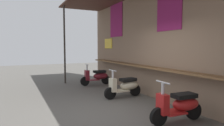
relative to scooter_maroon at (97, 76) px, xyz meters
The scene contains 5 objects.
ground_plane 3.90m from the scooter_maroon, 16.19° to the right, with size 31.77×31.77×0.00m, color #56544F.
market_stall_facade 4.18m from the scooter_maroon, 12.10° to the left, with size 11.35×2.38×3.84m.
scooter_maroon is the anchor object (origin of this frame).
scooter_cream 2.52m from the scooter_maroon, ahead, with size 0.47×1.40×0.97m.
scooter_red 5.00m from the scooter_maroon, ahead, with size 0.48×1.40×0.97m.
Camera 1 is at (4.54, -2.26, 1.71)m, focal length 31.74 mm.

